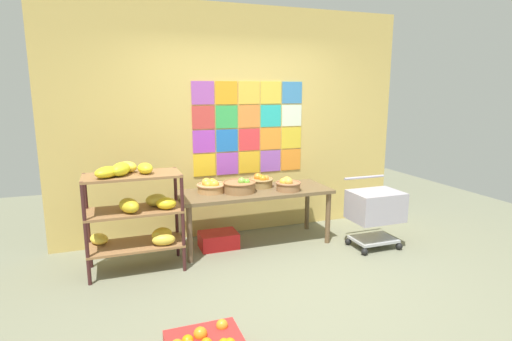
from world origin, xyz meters
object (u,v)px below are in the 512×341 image
at_px(banana_shelf_unit, 137,207).
at_px(fruit_basket_back_left, 211,186).
at_px(fruit_basket_centre, 240,186).
at_px(shopping_cart, 375,208).
at_px(fruit_basket_left, 261,181).
at_px(produce_crate_under_table, 219,240).
at_px(display_table, 255,196).
at_px(fruit_basket_back_right, 288,184).

relative_size(banana_shelf_unit, fruit_basket_back_left, 3.36).
height_order(fruit_basket_centre, shopping_cart, fruit_basket_centre).
bearing_deg(fruit_basket_left, produce_crate_under_table, -169.74).
bearing_deg(produce_crate_under_table, display_table, -3.77).
bearing_deg(display_table, produce_crate_under_table, 176.23).
distance_m(fruit_basket_left, fruit_basket_back_right, 0.36).
height_order(display_table, fruit_basket_left, fruit_basket_left).
relative_size(banana_shelf_unit, fruit_basket_back_right, 3.79).
distance_m(banana_shelf_unit, shopping_cart, 2.67).
bearing_deg(fruit_basket_left, display_table, -133.26).
height_order(fruit_basket_back_right, fruit_basket_centre, fruit_basket_centre).
bearing_deg(display_table, fruit_basket_back_left, 170.04).
distance_m(banana_shelf_unit, fruit_basket_centre, 1.19).
distance_m(display_table, shopping_cart, 1.41).
distance_m(banana_shelf_unit, fruit_basket_left, 1.54).
bearing_deg(fruit_basket_left, fruit_basket_back_right, -49.31).
xyz_separation_m(fruit_basket_back_left, fruit_basket_back_right, (0.87, -0.23, 0.01)).
distance_m(display_table, fruit_basket_back_left, 0.53).
bearing_deg(fruit_basket_centre, banana_shelf_unit, -168.28).
relative_size(display_table, fruit_basket_left, 5.85).
bearing_deg(fruit_basket_centre, fruit_basket_back_left, 159.06).
height_order(fruit_basket_back_right, produce_crate_under_table, fruit_basket_back_right).
relative_size(display_table, fruit_basket_back_right, 5.98).
bearing_deg(banana_shelf_unit, shopping_cart, -6.82).
xyz_separation_m(display_table, fruit_basket_left, (0.12, 0.13, 0.14)).
bearing_deg(fruit_basket_back_right, produce_crate_under_table, 168.06).
bearing_deg(fruit_basket_back_left, fruit_basket_centre, -20.94).
bearing_deg(fruit_basket_left, fruit_basket_back_left, -176.07).
distance_m(produce_crate_under_table, shopping_cart, 1.87).
distance_m(fruit_basket_back_left, fruit_basket_left, 0.63).
xyz_separation_m(fruit_basket_centre, produce_crate_under_table, (-0.25, 0.06, -0.65)).
xyz_separation_m(fruit_basket_back_left, produce_crate_under_table, (0.06, -0.06, -0.64)).
bearing_deg(shopping_cart, fruit_basket_centre, 154.53).
bearing_deg(fruit_basket_back_left, fruit_basket_back_right, -14.86).
height_order(produce_crate_under_table, shopping_cart, shopping_cart).
distance_m(display_table, produce_crate_under_table, 0.67).
xyz_separation_m(fruit_basket_back_left, shopping_cart, (1.79, -0.68, -0.26)).
bearing_deg(fruit_basket_back_left, banana_shelf_unit, -157.16).
distance_m(display_table, fruit_basket_back_right, 0.41).
distance_m(display_table, fruit_basket_left, 0.23).
distance_m(fruit_basket_back_left, fruit_basket_back_right, 0.90).
bearing_deg(shopping_cart, fruit_basket_left, 143.28).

